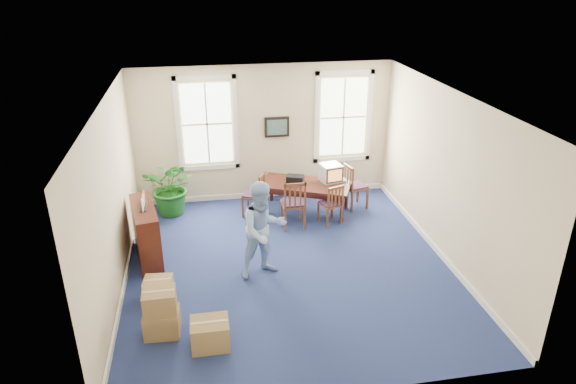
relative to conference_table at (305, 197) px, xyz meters
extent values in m
plane|color=navy|center=(-0.79, -2.26, -0.34)|extent=(6.50, 6.50, 0.00)
plane|color=white|center=(-0.79, -2.26, 2.86)|extent=(6.50, 6.50, 0.00)
plane|color=beige|center=(-0.79, 0.99, 1.26)|extent=(6.50, 0.00, 6.50)
plane|color=beige|center=(-0.79, -5.51, 1.26)|extent=(6.50, 0.00, 6.50)
plane|color=beige|center=(-3.79, -2.26, 1.26)|extent=(0.00, 6.50, 6.50)
plane|color=beige|center=(2.21, -2.26, 1.26)|extent=(0.00, 6.50, 6.50)
cube|color=white|center=(-0.79, 0.96, -0.28)|extent=(6.00, 0.04, 0.12)
cube|color=white|center=(-3.76, -2.26, -0.28)|extent=(0.04, 6.50, 0.12)
cube|color=white|center=(2.18, -2.26, -0.28)|extent=(0.04, 6.50, 0.12)
cube|color=white|center=(0.87, 0.00, 0.36)|extent=(0.16, 0.20, 0.05)
cube|color=black|center=(-0.23, 0.05, 0.44)|extent=(0.44, 0.36, 0.19)
imported|color=#97BBEB|center=(-1.28, -2.44, 0.56)|extent=(1.05, 0.91, 1.81)
cube|color=#471A11|center=(-3.40, -1.53, 0.21)|extent=(0.65, 1.45, 1.10)
imported|color=#195918|center=(-2.97, 0.40, 0.31)|extent=(1.45, 1.37, 1.29)
camera|label=1|loc=(-2.25, -10.43, 4.87)|focal=32.00mm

